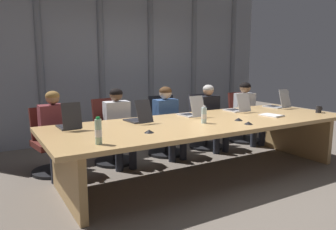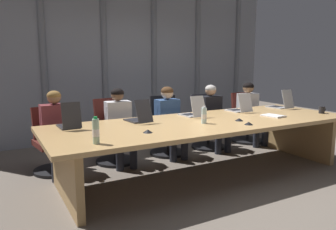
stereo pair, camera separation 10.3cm
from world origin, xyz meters
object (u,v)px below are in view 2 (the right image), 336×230
Objects in this scene: person_right_mid at (213,113)px; spiral_notepad at (274,116)px; laptop_left_end at (69,123)px; office_chair_left_mid at (114,139)px; office_chair_center at (167,133)px; laptop_center at (192,112)px; office_chair_left_end at (54,147)px; laptop_left_mid at (138,118)px; coffee_mug_near at (322,110)px; person_right_end at (251,109)px; person_left_mid at (120,122)px; conference_mic_right_side at (239,120)px; office_chair_right_mid at (207,128)px; office_chair_right_end at (246,123)px; conference_mic_left_side at (249,123)px; person_center at (170,117)px; water_bottle_secondary at (204,116)px; person_left_end at (57,128)px; laptop_right_end at (280,104)px; conference_mic_middle at (148,131)px; water_bottle_primary at (96,131)px; laptop_right_mid at (239,108)px.

person_right_mid is 3.32× the size of spiral_notepad.
office_chair_left_mid is at bearing -48.87° from laptop_left_end.
office_chair_center is 1.72m from spiral_notepad.
laptop_center is 2.01m from office_chair_left_end.
laptop_left_mid is 3.37× the size of coffee_mug_near.
coffee_mug_near is (0.19, -1.32, 0.15)m from person_right_end.
person_left_mid reaches higher than coffee_mug_near.
office_chair_right_mid is at bearing 71.04° from conference_mic_right_side.
laptop_left_end is 0.35× the size of person_right_mid.
office_chair_right_end is 8.39× the size of conference_mic_right_side.
person_right_end is at bearing 82.75° from office_chair_right_mid.
office_chair_right_mid is at bearing -49.53° from laptop_center.
conference_mic_left_side is at bearing 43.37° from office_chair_left_end.
laptop_left_mid is 0.85m from laptop_center.
office_chair_right_mid is (1.74, -0.00, -0.01)m from office_chair_left_mid.
office_chair_left_end is 0.80× the size of person_center.
water_bottle_secondary is at bearing -110.47° from laptop_left_end.
person_left_end is (-0.84, -0.16, 0.28)m from office_chair_left_mid.
person_left_mid is (-2.61, -0.16, 0.29)m from office_chair_right_end.
conference_mic_left_side is (0.44, -0.34, -0.08)m from water_bottle_secondary.
office_chair_left_mid is 2.05m from conference_mic_left_side.
conference_mic_right_side is at bearing -9.12° from water_bottle_secondary.
laptop_right_end is 3.92× the size of conference_mic_right_side.
office_chair_left_end is 0.79× the size of person_left_end.
person_left_mid reaches higher than conference_mic_right_side.
conference_mic_middle is (0.71, -0.67, -0.04)m from laptop_left_end.
person_left_end is 1.48m from water_bottle_primary.
person_right_end is (0.80, 0.59, -0.15)m from laptop_right_mid.
laptop_right_end reaches higher than office_chair_right_mid.
person_center is 1.71m from person_right_end.
person_left_end is at bearing 144.59° from conference_mic_left_side.
person_right_mid reaches higher than laptop_right_mid.
water_bottle_secondary is (1.64, -1.27, 0.50)m from office_chair_left_end.
person_left_mid is at bearing 61.76° from water_bottle_primary.
office_chair_left_mid is 0.95m from person_center.
conference_mic_left_side is (-1.40, -1.45, 0.11)m from person_right_end.
laptop_right_mid is at bearing 19.22° from conference_mic_middle.
laptop_left_end is 0.92× the size of laptop_center.
person_left_end is 3.02m from spiral_notepad.
office_chair_left_end is 2.66m from conference_mic_left_side.
spiral_notepad is at bearing 46.88° from office_chair_left_mid.
person_left_end is (-1.76, 0.60, -0.16)m from laptop_center.
conference_mic_right_side is at bearing -151.58° from laptop_center.
conference_mic_right_side is at bearing 7.43° from water_bottle_primary.
person_center is 2.32m from coffee_mug_near.
laptop_right_end is 1.28× the size of spiral_notepad.
conference_mic_left_side is (0.31, -1.45, 0.12)m from person_center.
person_right_end is at bearing -82.09° from laptop_left_end.
laptop_right_mid is 1.78× the size of water_bottle_secondary.
water_bottle_secondary is 0.66× the size of spiral_notepad.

